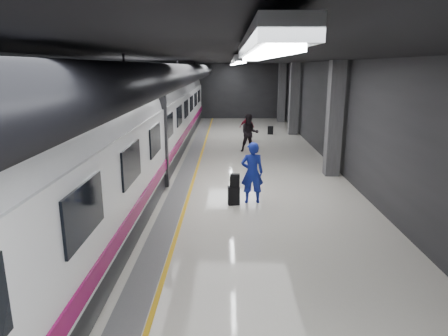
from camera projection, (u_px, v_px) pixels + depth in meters
ground at (217, 189)px, 14.29m from camera, size 40.00×40.00×0.00m
platform_hall at (210, 87)px, 14.35m from camera, size 10.02×40.02×4.51m
train at (123, 132)px, 13.81m from camera, size 3.05×38.00×4.05m
traveler_main at (252, 173)px, 12.67m from camera, size 0.76×0.53×1.98m
suitcase_main at (234, 196)px, 12.64m from camera, size 0.39×0.27×0.59m
shoulder_bag at (235, 180)px, 12.51m from camera, size 0.31×0.17×0.41m
traveler_far_a at (250, 133)px, 20.28m from camera, size 1.01×0.82×1.92m
traveler_far_b at (247, 127)px, 23.60m from camera, size 0.96×0.59×1.53m
suitcase_far at (270, 130)px, 25.71m from camera, size 0.38×0.27×0.52m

